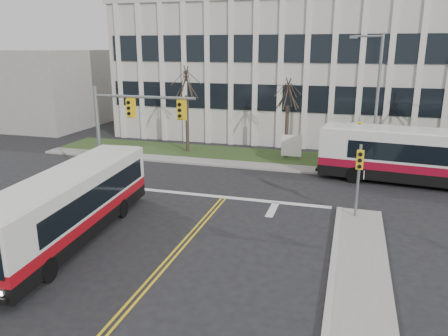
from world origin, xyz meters
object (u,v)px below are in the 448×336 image
streetlight (375,96)px  directory_sign (291,146)px  newspaper_box_red (5,211)px  bus_main (70,207)px  bus_cross (425,159)px

streetlight → directory_sign: streetlight is taller
directory_sign → newspaper_box_red: bearing=-127.5°
bus_main → bus_cross: (16.22, 13.09, 0.17)m
streetlight → directory_sign: 6.96m
streetlight → directory_sign: bearing=166.8°
bus_main → bus_cross: bearing=34.1°
directory_sign → bus_main: bearing=-114.3°
bus_main → bus_cross: 20.85m
streetlight → bus_main: bearing=-130.4°
bus_main → newspaper_box_red: bearing=163.3°
directory_sign → bus_main: (-7.50, -16.59, 0.34)m
streetlight → bus_cross: streetlight is taller
bus_cross → newspaper_box_red: 24.05m
bus_cross → newspaper_box_red: (-20.72, -12.14, -1.21)m
streetlight → bus_cross: (3.19, -2.20, -3.51)m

